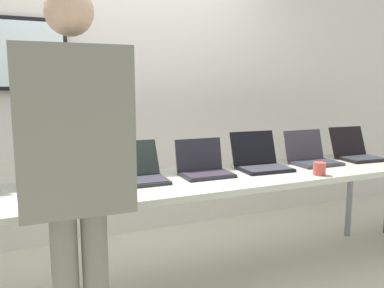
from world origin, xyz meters
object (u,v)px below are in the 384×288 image
(laptop_station_1, at_px, (55,180))
(laptop_station_5, at_px, (311,156))
(laptop_station_2, at_px, (134,172))
(person, at_px, (75,159))
(workbench, at_px, (173,187))
(coffee_mug, at_px, (319,169))
(laptop_station_3, at_px, (204,167))
(laptop_station_4, at_px, (260,161))
(laptop_station_6, at_px, (356,152))

(laptop_station_1, height_order, laptop_station_5, laptop_station_1)
(laptop_station_2, xyz_separation_m, person, (-0.44, -0.71, 0.24))
(person, bearing_deg, workbench, 43.11)
(laptop_station_1, xyz_separation_m, coffee_mug, (1.65, -0.32, -0.02))
(laptop_station_3, distance_m, coffee_mug, 0.77)
(laptop_station_1, relative_size, coffee_mug, 4.60)
(laptop_station_5, relative_size, coffee_mug, 4.07)
(workbench, xyz_separation_m, laptop_station_5, (1.17, 0.08, 0.10))
(laptop_station_2, xyz_separation_m, laptop_station_5, (1.40, -0.01, 0.00))
(laptop_station_1, xyz_separation_m, person, (0.03, -0.70, 0.24))
(workbench, xyz_separation_m, laptop_station_2, (-0.23, 0.09, 0.10))
(laptop_station_2, height_order, laptop_station_4, laptop_station_4)
(laptop_station_5, height_order, coffee_mug, laptop_station_5)
(laptop_station_2, bearing_deg, coffee_mug, -16.15)
(laptop_station_3, height_order, coffee_mug, laptop_station_3)
(laptop_station_2, distance_m, laptop_station_4, 0.93)
(laptop_station_3, bearing_deg, coffee_mug, -24.12)
(coffee_mug, bearing_deg, laptop_station_3, 155.88)
(laptop_station_1, distance_m, laptop_station_6, 2.33)
(coffee_mug, bearing_deg, laptop_station_4, 127.30)
(laptop_station_6, height_order, coffee_mug, laptop_station_6)
(coffee_mug, bearing_deg, laptop_station_1, 168.88)
(laptop_station_1, xyz_separation_m, laptop_station_6, (2.33, 0.01, -0.00))
(laptop_station_1, xyz_separation_m, laptop_station_5, (1.86, 0.01, -0.00))
(laptop_station_5, bearing_deg, workbench, -175.97)
(laptop_station_1, relative_size, laptop_station_3, 1.16)
(workbench, bearing_deg, coffee_mug, -14.72)
(laptop_station_5, xyz_separation_m, person, (-1.83, -0.70, 0.24))
(laptop_station_1, distance_m, person, 0.74)
(laptop_station_2, height_order, laptop_station_5, laptop_station_5)
(laptop_station_2, height_order, coffee_mug, laptop_station_2)
(laptop_station_1, bearing_deg, laptop_station_5, 0.27)
(laptop_station_4, distance_m, laptop_station_6, 0.93)
(laptop_station_1, relative_size, person, 0.23)
(workbench, xyz_separation_m, person, (-0.66, -0.62, 0.34))
(laptop_station_5, height_order, person, person)
(workbench, height_order, person, person)
(workbench, xyz_separation_m, laptop_station_4, (0.70, 0.08, 0.10))
(laptop_station_2, relative_size, coffee_mug, 4.48)
(workbench, relative_size, laptop_station_1, 9.43)
(laptop_station_3, height_order, laptop_station_4, laptop_station_4)
(laptop_station_1, xyz_separation_m, laptop_station_3, (0.94, -0.01, -0.00))
(person, height_order, coffee_mug, person)
(laptop_station_4, bearing_deg, workbench, -173.64)
(laptop_station_4, height_order, coffee_mug, laptop_station_4)
(coffee_mug, bearing_deg, workbench, 165.28)
(laptop_station_3, bearing_deg, laptop_station_4, 1.60)
(laptop_station_1, bearing_deg, coffee_mug, -11.12)
(laptop_station_1, distance_m, laptop_station_5, 1.86)
(laptop_station_1, height_order, laptop_station_6, laptop_station_1)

